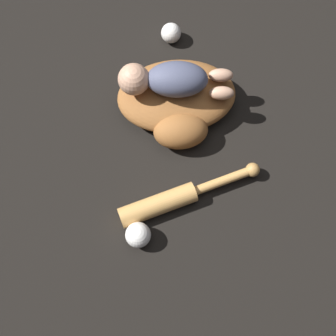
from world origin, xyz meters
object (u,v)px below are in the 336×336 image
(baseball_glove, at_px, (177,102))
(baseball_spare, at_px, (171,33))
(baseball, at_px, (138,235))
(baby_figure, at_px, (169,80))
(baseball_bat, at_px, (174,199))

(baseball_glove, height_order, baseball_spare, baseball_glove)
(baseball_glove, xyz_separation_m, baseball, (-0.01, 0.42, -0.01))
(baby_figure, bearing_deg, baseball_glove, 159.12)
(baby_figure, distance_m, baseball_bat, 0.34)
(baby_figure, distance_m, baseball, 0.45)
(baby_figure, xyz_separation_m, baseball_spare, (0.06, -0.24, -0.11))
(baseball_glove, height_order, baseball_bat, baseball_glove)
(baseball_glove, bearing_deg, baseball_bat, 104.15)
(baseball_glove, xyz_separation_m, baseball_spare, (0.09, -0.25, -0.02))
(baby_figure, relative_size, baseball, 4.71)
(baseball, bearing_deg, baseball_bat, -117.14)
(baseball_glove, xyz_separation_m, baby_figure, (0.03, -0.01, 0.09))
(baby_figure, bearing_deg, baseball, 95.03)
(baseball_glove, distance_m, baseball_spare, 0.26)
(baby_figure, xyz_separation_m, baseball, (-0.04, 0.44, -0.11))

